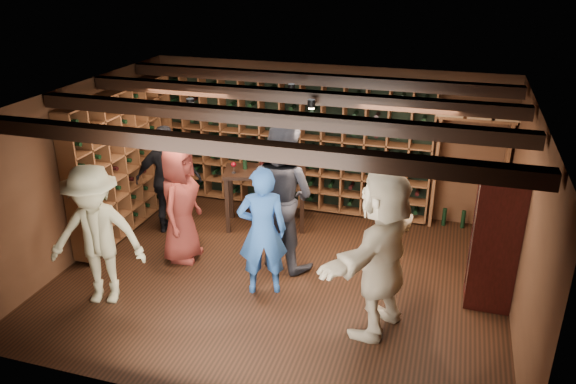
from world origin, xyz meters
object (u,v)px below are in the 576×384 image
(guest_khaki, at_px, (96,236))
(tasting_table, at_px, (265,177))
(man_grey_suit, at_px, (281,196))
(guest_woman_black, at_px, (169,180))
(man_blue_shirt, at_px, (262,231))
(guest_beige, at_px, (381,253))
(guest_red_floral, at_px, (180,204))
(display_cabinet, at_px, (494,243))

(guest_khaki, relative_size, tasting_table, 1.31)
(man_grey_suit, relative_size, guest_woman_black, 1.19)
(guest_woman_black, xyz_separation_m, tasting_table, (1.39, 0.61, -0.03))
(guest_woman_black, bearing_deg, man_grey_suit, 148.50)
(guest_khaki, xyz_separation_m, tasting_table, (1.30, 2.64, -0.08))
(man_grey_suit, bearing_deg, guest_woman_black, 6.54)
(man_blue_shirt, relative_size, guest_woman_black, 1.00)
(guest_woman_black, bearing_deg, guest_beige, 137.26)
(guest_woman_black, distance_m, guest_beige, 3.90)
(guest_woman_black, relative_size, guest_beige, 0.87)
(guest_khaki, relative_size, guest_beige, 0.91)
(man_blue_shirt, distance_m, guest_woman_black, 2.34)
(man_blue_shirt, relative_size, guest_khaki, 0.95)
(guest_red_floral, bearing_deg, guest_khaki, 156.94)
(man_blue_shirt, distance_m, man_grey_suit, 0.79)
(man_grey_suit, bearing_deg, guest_khaki, 59.01)
(man_blue_shirt, height_order, guest_red_floral, man_blue_shirt)
(tasting_table, bearing_deg, display_cabinet, -36.34)
(display_cabinet, bearing_deg, guest_khaki, -163.85)
(man_grey_suit, xyz_separation_m, guest_woman_black, (-2.00, 0.47, -0.17))
(guest_red_floral, xyz_separation_m, tasting_table, (0.82, 1.35, -0.02))
(display_cabinet, xyz_separation_m, man_grey_suit, (-2.82, 0.20, 0.19))
(man_grey_suit, bearing_deg, guest_beige, 163.28)
(display_cabinet, relative_size, tasting_table, 1.23)
(display_cabinet, height_order, guest_khaki, guest_khaki)
(man_grey_suit, height_order, guest_woman_black, man_grey_suit)
(man_grey_suit, relative_size, guest_red_floral, 1.21)
(display_cabinet, height_order, man_blue_shirt, man_blue_shirt)
(guest_khaki, bearing_deg, guest_red_floral, 54.50)
(man_blue_shirt, distance_m, guest_beige, 1.61)
(guest_woman_black, distance_m, tasting_table, 1.51)
(display_cabinet, bearing_deg, guest_red_floral, -178.93)
(guest_beige, bearing_deg, man_grey_suit, -106.08)
(man_grey_suit, relative_size, guest_khaki, 1.13)
(tasting_table, bearing_deg, man_grey_suit, -76.21)
(guest_khaki, bearing_deg, display_cabinet, 1.30)
(guest_woman_black, relative_size, tasting_table, 1.24)
(man_blue_shirt, xyz_separation_m, guest_woman_black, (-1.99, 1.24, 0.00))
(man_blue_shirt, height_order, guest_khaki, guest_khaki)
(man_grey_suit, relative_size, tasting_table, 1.47)
(man_blue_shirt, relative_size, guest_red_floral, 1.02)
(display_cabinet, xyz_separation_m, guest_khaki, (-4.74, -1.37, 0.07))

